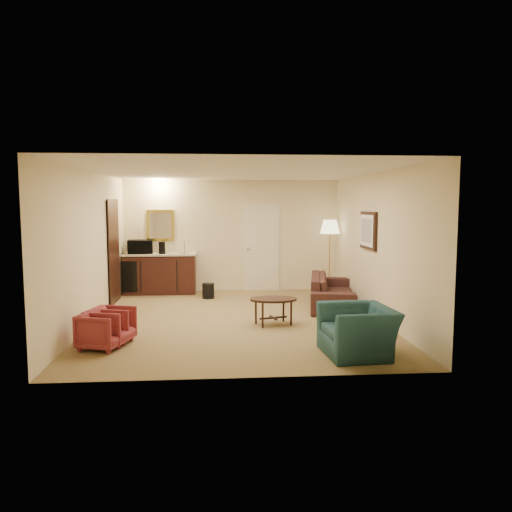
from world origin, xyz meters
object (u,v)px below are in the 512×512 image
at_px(floor_lamp, 330,257).
at_px(wetbar_cabinet, 160,273).
at_px(rose_chair_near, 111,324).
at_px(microwave, 140,245).
at_px(teal_armchair, 358,323).
at_px(coffee_table, 273,311).
at_px(coffee_maker, 162,248).
at_px(sofa, 332,285).
at_px(rose_chair_far, 102,329).
at_px(waste_bin, 208,291).

bearing_deg(floor_lamp, wetbar_cabinet, 175.25).
distance_m(rose_chair_near, microwave, 4.27).
distance_m(teal_armchair, coffee_table, 2.02).
distance_m(microwave, coffee_maker, 0.52).
height_order(wetbar_cabinet, coffee_table, wetbar_cabinet).
bearing_deg(coffee_maker, microwave, 167.94).
bearing_deg(teal_armchair, sofa, 168.47).
bearing_deg(microwave, rose_chair_near, -94.56).
distance_m(sofa, floor_lamp, 1.47).
relative_size(wetbar_cabinet, rose_chair_far, 2.83).
distance_m(sofa, microwave, 4.46).
bearing_deg(teal_armchair, coffee_maker, -151.47).
bearing_deg(wetbar_cabinet, teal_armchair, -56.93).
bearing_deg(coffee_table, coffee_maker, 125.53).
height_order(teal_armchair, waste_bin, teal_armchair).
bearing_deg(rose_chair_far, floor_lamp, -29.37).
bearing_deg(rose_chair_far, microwave, 18.05).
bearing_deg(coffee_maker, rose_chair_far, -93.00).
bearing_deg(waste_bin, microwave, 155.14).
relative_size(wetbar_cabinet, sofa, 0.77).
relative_size(waste_bin, coffee_maker, 1.19).
relative_size(rose_chair_near, floor_lamp, 0.35).
distance_m(sofa, teal_armchair, 3.24).
bearing_deg(waste_bin, teal_armchair, -63.66).
xyz_separation_m(waste_bin, microwave, (-1.55, 0.72, 0.95)).
height_order(coffee_table, microwave, microwave).
distance_m(wetbar_cabinet, rose_chair_near, 4.16).
distance_m(coffee_table, coffee_maker, 3.85).
xyz_separation_m(wetbar_cabinet, floor_lamp, (3.85, -0.32, 0.39)).
xyz_separation_m(rose_chair_far, microwave, (-0.12, 4.41, 0.82)).
bearing_deg(coffee_maker, rose_chair_near, -92.27).
bearing_deg(microwave, coffee_maker, -21.39).
xyz_separation_m(rose_chair_near, floor_lamp, (4.10, 3.83, 0.55)).
relative_size(wetbar_cabinet, teal_armchair, 1.62).
xyz_separation_m(coffee_table, microwave, (-2.69, 3.19, 0.88)).
height_order(wetbar_cabinet, sofa, wetbar_cabinet).
relative_size(microwave, coffee_maker, 2.03).
height_order(wetbar_cabinet, rose_chair_near, wetbar_cabinet).
relative_size(floor_lamp, coffee_maker, 6.18).
distance_m(teal_armchair, rose_chair_far, 3.57).
height_order(teal_armchair, microwave, microwave).
distance_m(coffee_table, waste_bin, 2.73).
relative_size(teal_armchair, coffee_maker, 3.70).
bearing_deg(rose_chair_far, teal_armchair, -82.39).
relative_size(floor_lamp, waste_bin, 5.18).
xyz_separation_m(rose_chair_near, coffee_table, (2.50, 1.00, -0.07)).
bearing_deg(rose_chair_near, coffee_table, -53.25).
height_order(wetbar_cabinet, waste_bin, wetbar_cabinet).
bearing_deg(rose_chair_near, sofa, -42.57).
xyz_separation_m(wetbar_cabinet, coffee_table, (2.25, -3.15, -0.23)).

